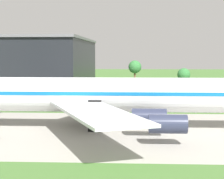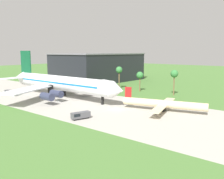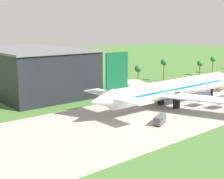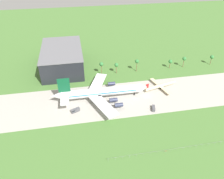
% 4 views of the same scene
% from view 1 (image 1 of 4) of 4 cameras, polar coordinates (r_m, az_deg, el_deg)
% --- Properties ---
extents(jet_airliner, '(72.86, 59.96, 20.86)m').
position_cam_1_polar(jet_airliner, '(77.06, -0.99, -0.79)').
color(jet_airliner, white).
rests_on(jet_airliner, ground_plane).
extents(terminal_building, '(36.72, 61.20, 19.29)m').
position_cam_1_polar(terminal_building, '(138.16, -11.03, 3.08)').
color(terminal_building, black).
rests_on(terminal_building, ground_plane).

